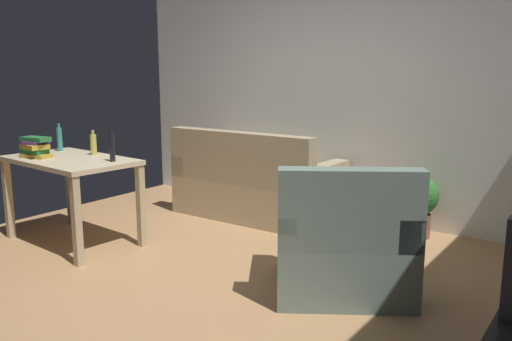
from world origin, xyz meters
TOP-DOWN VIEW (x-y plane):
  - ground_plane at (0.00, 0.00)m, footprint 5.20×4.40m
  - wall_rear at (0.00, 2.20)m, footprint 5.20×0.10m
  - couch at (-0.69, 1.59)m, footprint 1.68×0.84m
  - desk at (-1.53, -0.01)m, footprint 1.25×0.79m
  - potted_plant at (0.93, 1.90)m, footprint 0.36×0.36m
  - armchair at (0.91, 0.39)m, footprint 1.21×1.19m
  - bottle_tall at (-1.96, 0.19)m, footprint 0.05×0.05m
  - bottle_squat at (-1.50, 0.22)m, footprint 0.06×0.06m
  - bottle_dark at (-1.08, 0.09)m, footprint 0.05×0.05m
  - book_stack at (-1.79, -0.16)m, footprint 0.28×0.21m

SIDE VIEW (x-z plane):
  - ground_plane at x=0.00m, z-range -0.02..0.00m
  - couch at x=-0.69m, z-range -0.15..0.77m
  - armchair at x=0.91m, z-range -0.14..0.78m
  - potted_plant at x=0.93m, z-range 0.05..0.62m
  - desk at x=-1.53m, z-range 0.27..1.03m
  - book_stack at x=-1.79m, z-range 0.76..0.94m
  - bottle_squat at x=-1.50m, z-range 0.74..0.97m
  - bottle_tall at x=-1.96m, z-range 0.74..1.01m
  - bottle_dark at x=-1.08m, z-range 0.74..1.02m
  - wall_rear at x=0.00m, z-range 0.00..2.70m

